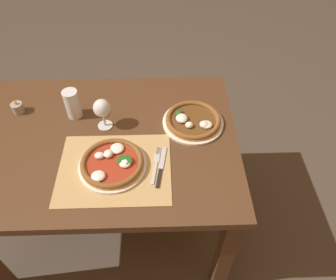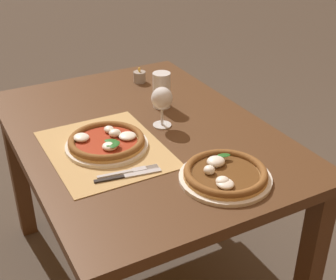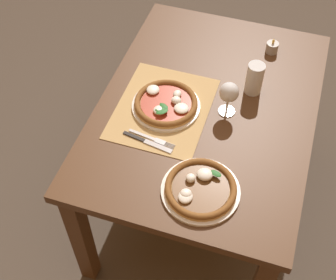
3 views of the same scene
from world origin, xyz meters
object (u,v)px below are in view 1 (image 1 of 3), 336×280
(pizza_near, at_px, (112,163))
(votive_candle, at_px, (18,108))
(pizza_far, at_px, (193,121))
(knife, at_px, (161,167))
(pint_glass, at_px, (73,104))
(wine_glass, at_px, (102,109))
(fork, at_px, (156,165))

(pizza_near, distance_m, votive_candle, 0.61)
(votive_candle, bearing_deg, pizza_far, -7.35)
(pizza_far, height_order, knife, pizza_far)
(pint_glass, height_order, knife, pint_glass)
(pizza_near, bearing_deg, wine_glass, 102.75)
(pizza_far, relative_size, fork, 1.44)
(pizza_near, height_order, pizza_far, pizza_near)
(wine_glass, distance_m, votive_candle, 0.46)
(pint_glass, distance_m, votive_candle, 0.29)
(pizza_far, height_order, votive_candle, votive_candle)
(wine_glass, relative_size, fork, 0.77)
(pizza_far, xyz_separation_m, pint_glass, (-0.57, 0.08, 0.05))
(fork, height_order, knife, knife)
(pizza_near, height_order, votive_candle, votive_candle)
(wine_glass, bearing_deg, pizza_far, 0.22)
(pizza_far, xyz_separation_m, votive_candle, (-0.85, 0.11, 0.00))
(knife, distance_m, votive_candle, 0.78)
(pizza_near, relative_size, pizza_far, 0.99)
(fork, xyz_separation_m, knife, (0.02, -0.01, 0.00))
(pint_glass, xyz_separation_m, fork, (0.39, -0.32, -0.06))
(knife, bearing_deg, votive_candle, 152.14)
(wine_glass, distance_m, fork, 0.36)
(pint_glass, bearing_deg, pizza_far, -7.70)
(pizza_near, bearing_deg, pint_glass, 122.73)
(fork, bearing_deg, pint_glass, 140.39)
(pizza_far, bearing_deg, fork, -125.69)
(pizza_far, bearing_deg, wine_glass, -179.78)
(fork, bearing_deg, knife, -26.55)
(wine_glass, height_order, knife, wine_glass)
(fork, bearing_deg, pizza_far, 54.31)
(wine_glass, bearing_deg, pizza_near, -77.25)
(pizza_far, bearing_deg, votive_candle, 172.65)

